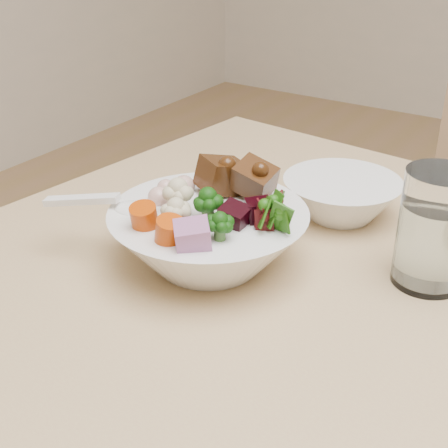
# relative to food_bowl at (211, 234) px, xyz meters

# --- Properties ---
(food_bowl) EXTENTS (0.23, 0.23, 0.13)m
(food_bowl) POSITION_rel_food_bowl_xyz_m (0.00, 0.00, 0.00)
(food_bowl) COLOR white
(food_bowl) RESTS_ON dining_table
(soup_spoon) EXTENTS (0.14, 0.07, 0.03)m
(soup_spoon) POSITION_rel_food_bowl_xyz_m (-0.10, -0.05, 0.03)
(soup_spoon) COLOR white
(soup_spoon) RESTS_ON food_bowl
(water_glass) EXTENTS (0.08, 0.08, 0.14)m
(water_glass) POSITION_rel_food_bowl_xyz_m (0.23, 0.10, 0.02)
(water_glass) COLOR white
(water_glass) RESTS_ON dining_table
(side_bowl) EXTENTS (0.16, 0.16, 0.05)m
(side_bowl) POSITION_rel_food_bowl_xyz_m (0.08, 0.20, -0.01)
(side_bowl) COLOR white
(side_bowl) RESTS_ON dining_table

